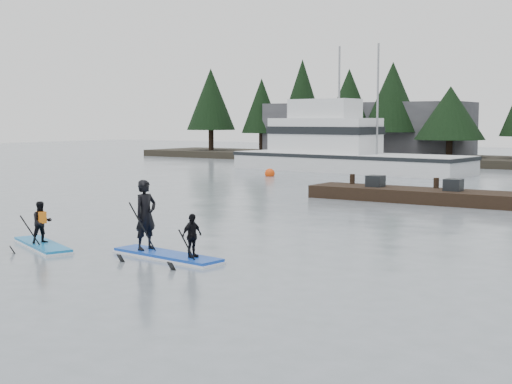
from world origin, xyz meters
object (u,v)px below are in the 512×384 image
Objects in this scene: fishing_boat_large at (342,161)px; paddleboard_solo at (42,232)px; floating_dock at (502,200)px; paddleboard_duo at (160,230)px.

paddleboard_solo is at bearing -73.03° from fishing_boat_large.
floating_dock is at bearing -40.16° from fishing_boat_large.
fishing_boat_large reaches higher than paddleboard_solo.
paddleboard_duo is at bearing 34.15° from paddleboard_solo.
paddleboard_solo is 0.89× the size of paddleboard_duo.
floating_dock is at bearing 85.74° from paddleboard_solo.
paddleboard_duo reaches higher than floating_dock.
paddleboard_duo is (3.65, 0.79, 0.26)m from paddleboard_solo.
paddleboard_duo is at bearing -66.37° from fishing_boat_large.
paddleboard_solo is at bearing -117.55° from floating_dock.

